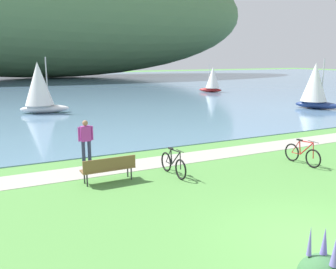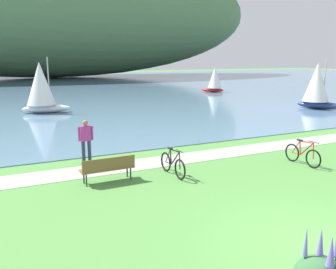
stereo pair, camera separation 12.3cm
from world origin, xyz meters
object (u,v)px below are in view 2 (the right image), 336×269
object	(u,v)px
park_bench_near_camera	(108,167)
sailboat_toward_hillside	(317,85)
person_at_shoreline	(86,138)
bicycle_leaning_near_bench	(173,164)
sailboat_nearest_to_shore	(214,79)
bicycle_beside_path	(303,155)
sailboat_mid_bay	(41,87)

from	to	relation	value
park_bench_near_camera	sailboat_toward_hillside	distance (m)	22.40
park_bench_near_camera	sailboat_toward_hillside	size ratio (longest dim) A/B	0.46
park_bench_near_camera	person_at_shoreline	size ratio (longest dim) A/B	1.06
bicycle_leaning_near_bench	sailboat_nearest_to_shore	world-z (taller)	sailboat_nearest_to_shore
bicycle_leaning_near_bench	sailboat_nearest_to_shore	xyz separation A→B (m)	(18.25, 25.48, 1.15)
park_bench_near_camera	person_at_shoreline	world-z (taller)	person_at_shoreline
sailboat_nearest_to_shore	sailboat_toward_hillside	world-z (taller)	sailboat_toward_hillside
bicycle_leaning_near_bench	person_at_shoreline	world-z (taller)	person_at_shoreline
bicycle_leaning_near_bench	bicycle_beside_path	distance (m)	5.24
sailboat_mid_bay	sailboat_toward_hillside	size ratio (longest dim) A/B	1.03
bicycle_beside_path	sailboat_toward_hillside	distance (m)	16.92
bicycle_beside_path	sailboat_nearest_to_shore	size ratio (longest dim) A/B	0.55
bicycle_beside_path	person_at_shoreline	size ratio (longest dim) A/B	1.04
bicycle_beside_path	park_bench_near_camera	bearing A→B (deg)	169.81
sailboat_nearest_to_shore	bicycle_leaning_near_bench	bearing A→B (deg)	-125.62
bicycle_beside_path	person_at_shoreline	xyz separation A→B (m)	(-7.49, 3.97, 0.58)
bicycle_leaning_near_bench	sailboat_toward_hillside	size ratio (longest dim) A/B	0.45
bicycle_beside_path	bicycle_leaning_near_bench	bearing A→B (deg)	168.68
person_at_shoreline	sailboat_mid_bay	size ratio (longest dim) A/B	0.42
bicycle_leaning_near_bench	person_at_shoreline	size ratio (longest dim) A/B	1.04
person_at_shoreline	sailboat_nearest_to_shore	bearing A→B (deg)	47.56
bicycle_beside_path	sailboat_mid_bay	world-z (taller)	sailboat_mid_bay
sailboat_mid_bay	person_at_shoreline	bearing A→B (deg)	-90.67
sailboat_mid_bay	sailboat_toward_hillside	world-z (taller)	sailboat_mid_bay
sailboat_nearest_to_shore	sailboat_mid_bay	distance (m)	22.04
bicycle_beside_path	sailboat_mid_bay	xyz separation A→B (m)	(-7.32, 18.26, 1.57)
park_bench_near_camera	sailboat_nearest_to_shore	distance (m)	32.50
sailboat_nearest_to_shore	sailboat_toward_hillside	xyz separation A→B (m)	(-0.38, -15.46, 0.36)
person_at_shoreline	sailboat_nearest_to_shore	size ratio (longest dim) A/B	0.53
park_bench_near_camera	bicycle_leaning_near_bench	xyz separation A→B (m)	(2.27, -0.30, -0.12)
bicycle_leaning_near_bench	bicycle_beside_path	world-z (taller)	same
bicycle_leaning_near_bench	bicycle_beside_path	size ratio (longest dim) A/B	1.00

